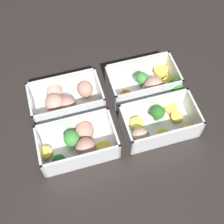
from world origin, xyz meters
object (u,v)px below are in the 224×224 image
container_near_left (79,144)px  container_far_left (65,100)px  container_near_right (156,125)px  container_far_right (151,83)px

container_near_left → container_far_left: 0.12m
container_near_right → container_far_left: (-0.19, 0.12, 0.00)m
container_far_right → container_far_left: bearing=177.2°
container_far_left → container_near_left: bearing=-87.5°
container_near_right → container_far_left: 0.23m
container_near_right → container_far_left: size_ratio=1.02×
container_near_right → container_far_right: same height
container_near_right → container_far_right: (0.03, 0.11, 0.00)m
container_near_left → container_near_right: bearing=-1.0°
container_near_left → container_far_right: (0.21, 0.11, 0.00)m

